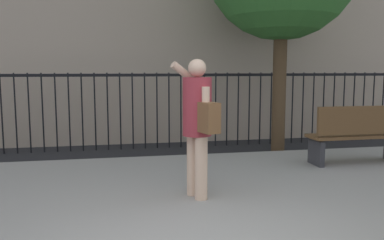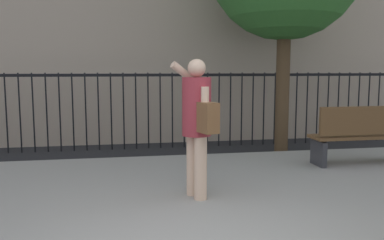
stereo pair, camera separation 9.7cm
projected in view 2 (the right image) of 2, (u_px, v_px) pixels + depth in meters
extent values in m
cube|color=gray|center=(161.00, 199.00, 5.07)|extent=(28.00, 4.40, 0.15)
cube|color=black|center=(142.00, 75.00, 8.50)|extent=(12.00, 0.04, 0.06)
cylinder|color=black|center=(6.00, 113.00, 8.11)|extent=(0.03, 0.03, 1.60)
cylinder|color=black|center=(20.00, 113.00, 8.16)|extent=(0.03, 0.03, 1.60)
cylinder|color=black|center=(33.00, 113.00, 8.21)|extent=(0.03, 0.03, 1.60)
cylinder|color=black|center=(47.00, 113.00, 8.25)|extent=(0.03, 0.03, 1.60)
cylinder|color=black|center=(60.00, 112.00, 8.30)|extent=(0.03, 0.03, 1.60)
cylinder|color=black|center=(73.00, 112.00, 8.34)|extent=(0.03, 0.03, 1.60)
cylinder|color=black|center=(86.00, 112.00, 8.39)|extent=(0.03, 0.03, 1.60)
cylinder|color=black|center=(99.00, 112.00, 8.43)|extent=(0.03, 0.03, 1.60)
cylinder|color=black|center=(111.00, 112.00, 8.48)|extent=(0.03, 0.03, 1.60)
cylinder|color=black|center=(124.00, 111.00, 8.52)|extent=(0.03, 0.03, 1.60)
cylinder|color=black|center=(136.00, 111.00, 8.57)|extent=(0.03, 0.03, 1.60)
cylinder|color=black|center=(148.00, 111.00, 8.61)|extent=(0.03, 0.03, 1.60)
cylinder|color=black|center=(160.00, 111.00, 8.66)|extent=(0.03, 0.03, 1.60)
cylinder|color=black|center=(172.00, 110.00, 8.70)|extent=(0.03, 0.03, 1.60)
cylinder|color=black|center=(184.00, 110.00, 8.75)|extent=(0.03, 0.03, 1.60)
cylinder|color=black|center=(196.00, 110.00, 8.80)|extent=(0.03, 0.03, 1.60)
cylinder|color=black|center=(207.00, 110.00, 8.84)|extent=(0.03, 0.03, 1.60)
cylinder|color=black|center=(219.00, 110.00, 8.89)|extent=(0.03, 0.03, 1.60)
cylinder|color=black|center=(230.00, 109.00, 8.93)|extent=(0.03, 0.03, 1.60)
cylinder|color=black|center=(242.00, 109.00, 8.98)|extent=(0.03, 0.03, 1.60)
cylinder|color=black|center=(253.00, 109.00, 9.02)|extent=(0.03, 0.03, 1.60)
cylinder|color=black|center=(264.00, 109.00, 9.07)|extent=(0.03, 0.03, 1.60)
cylinder|color=black|center=(275.00, 109.00, 9.11)|extent=(0.03, 0.03, 1.60)
cylinder|color=black|center=(285.00, 108.00, 9.16)|extent=(0.03, 0.03, 1.60)
cylinder|color=black|center=(296.00, 108.00, 9.20)|extent=(0.03, 0.03, 1.60)
cylinder|color=black|center=(307.00, 108.00, 9.25)|extent=(0.03, 0.03, 1.60)
cylinder|color=black|center=(317.00, 108.00, 9.29)|extent=(0.03, 0.03, 1.60)
cylinder|color=black|center=(328.00, 108.00, 9.34)|extent=(0.03, 0.03, 1.60)
cylinder|color=black|center=(338.00, 107.00, 9.39)|extent=(0.03, 0.03, 1.60)
cylinder|color=black|center=(348.00, 107.00, 9.43)|extent=(0.03, 0.03, 1.60)
cylinder|color=black|center=(358.00, 107.00, 9.48)|extent=(0.03, 0.03, 1.60)
cylinder|color=black|center=(368.00, 107.00, 9.52)|extent=(0.03, 0.03, 1.60)
cylinder|color=black|center=(378.00, 107.00, 9.57)|extent=(0.03, 0.03, 1.60)
cylinder|color=beige|center=(193.00, 165.00, 4.95)|extent=(0.15, 0.15, 0.75)
cylinder|color=beige|center=(201.00, 168.00, 4.78)|extent=(0.15, 0.15, 0.75)
cylinder|color=#992D38|center=(197.00, 107.00, 4.78)|extent=(0.42, 0.42, 0.68)
sphere|color=beige|center=(197.00, 68.00, 4.72)|extent=(0.21, 0.21, 0.21)
cylinder|color=beige|center=(189.00, 77.00, 4.91)|extent=(0.48, 0.22, 0.37)
cylinder|color=beige|center=(205.00, 110.00, 4.60)|extent=(0.09, 0.09, 0.52)
cube|color=black|center=(195.00, 70.00, 4.88)|extent=(0.03, 0.07, 0.15)
cube|color=brown|center=(207.00, 118.00, 4.56)|extent=(0.23, 0.31, 0.34)
cube|color=brown|center=(360.00, 136.00, 6.58)|extent=(1.60, 0.45, 0.05)
cube|color=brown|center=(368.00, 120.00, 6.36)|extent=(1.60, 0.06, 0.44)
cube|color=#333338|center=(319.00, 153.00, 6.49)|extent=(0.08, 0.41, 0.40)
cylinder|color=#4C3823|center=(283.00, 81.00, 8.03)|extent=(0.27, 0.27, 2.89)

